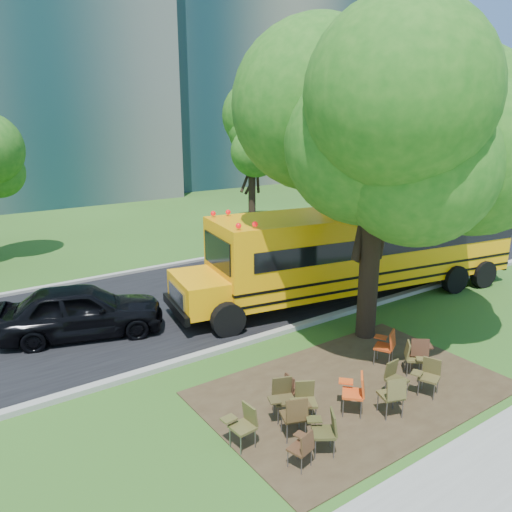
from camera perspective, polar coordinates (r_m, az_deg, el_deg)
ground at (r=12.06m, az=5.93°, el=-15.38°), size 160.00×160.00×0.00m
dirt_patch at (r=12.35m, az=11.14°, el=-14.74°), size 7.00×4.50×0.03m
asphalt_road at (r=17.40m, az=-9.27°, el=-5.36°), size 80.00×8.00×0.04m
kerb_near at (r=14.15m, az=-2.10°, el=-10.04°), size 80.00×0.25×0.14m
kerb_far at (r=20.97m, az=-14.17°, el=-1.82°), size 80.00×0.25×0.14m
building_right at (r=55.54m, az=-0.85°, el=22.19°), size 30.00×16.00×25.00m
bg_tree_3 at (r=26.36m, az=-0.48°, el=13.12°), size 5.60×5.60×7.84m
bg_tree_4 at (r=30.92m, az=13.23°, el=11.82°), size 5.00×5.00×6.85m
main_tree at (r=13.84m, az=13.65°, el=11.89°), size 7.20×7.20×9.01m
school_bus at (r=17.99m, az=12.37°, el=1.09°), size 12.89×4.75×3.09m
chair_0 at (r=9.66m, az=5.37°, el=-20.76°), size 0.53×0.56×0.78m
chair_1 at (r=10.28m, az=4.59°, el=-17.45°), size 0.77×0.60×0.96m
chair_2 at (r=10.02m, az=8.04°, el=-18.83°), size 0.60×0.76×0.90m
chair_3 at (r=10.86m, az=5.57°, el=-15.83°), size 0.74×0.58×0.88m
chair_4 at (r=11.28m, az=15.47°, el=-14.78°), size 0.76×0.60×0.96m
chair_5 at (r=12.01m, az=15.57°, el=-13.11°), size 0.57×0.53×0.87m
chair_6 at (r=12.35m, az=19.14°, el=-12.54°), size 0.69×0.60×0.89m
chair_7 at (r=13.27m, az=18.17°, el=-10.21°), size 0.82×0.65×0.95m
chair_8 at (r=10.09m, az=-1.41°, el=-18.41°), size 0.56×0.59×0.89m
chair_9 at (r=10.88m, az=3.02°, el=-15.57°), size 0.74×0.58×0.92m
chair_10 at (r=11.35m, az=4.31°, el=-14.71°), size 0.45×0.53×0.77m
chair_11 at (r=11.21m, az=11.32°, el=-14.72°), size 0.65×0.82×0.96m
chair_12 at (r=13.07m, az=17.45°, el=-10.81°), size 0.59×0.74×0.87m
chair_13 at (r=13.38m, az=14.72°, el=-9.65°), size 0.66×0.79×0.97m
black_car at (r=15.38m, az=-19.33°, el=-5.89°), size 4.96×3.16×1.57m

